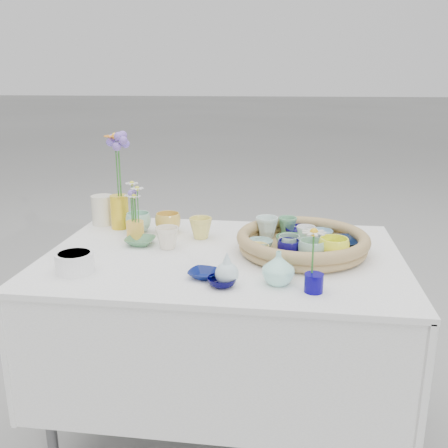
# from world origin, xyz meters

# --- Properties ---
(ground) EXTENTS (80.00, 80.00, 0.00)m
(ground) POSITION_xyz_m (0.00, 0.00, 0.00)
(ground) COLOR gray
(display_table) EXTENTS (1.26, 0.86, 0.77)m
(display_table) POSITION_xyz_m (0.00, 0.00, 0.00)
(display_table) COLOR white
(display_table) RESTS_ON ground
(wicker_tray) EXTENTS (0.47, 0.47, 0.08)m
(wicker_tray) POSITION_xyz_m (0.28, 0.05, 0.80)
(wicker_tray) COLOR olive
(wicker_tray) RESTS_ON display_table
(tray_ceramic_0) EXTENTS (0.12, 0.12, 0.04)m
(tray_ceramic_0) POSITION_xyz_m (0.27, 0.18, 0.80)
(tray_ceramic_0) COLOR #0B0454
(tray_ceramic_0) RESTS_ON wicker_tray
(tray_ceramic_1) EXTENTS (0.17, 0.17, 0.03)m
(tray_ceramic_1) POSITION_xyz_m (0.43, 0.08, 0.80)
(tray_ceramic_1) COLOR black
(tray_ceramic_1) RESTS_ON wicker_tray
(tray_ceramic_2) EXTENTS (0.10, 0.10, 0.08)m
(tray_ceramic_2) POSITION_xyz_m (0.38, -0.07, 0.82)
(tray_ceramic_2) COLOR #F8FD2F
(tray_ceramic_2) RESTS_ON wicker_tray
(tray_ceramic_3) EXTENTS (0.15, 0.15, 0.04)m
(tray_ceramic_3) POSITION_xyz_m (0.24, 0.07, 0.80)
(tray_ceramic_3) COLOR #4F8F5F
(tray_ceramic_3) RESTS_ON wicker_tray
(tray_ceramic_4) EXTENTS (0.10, 0.10, 0.06)m
(tray_ceramic_4) POSITION_xyz_m (0.23, -0.01, 0.81)
(tray_ceramic_4) COLOR #8EB19B
(tray_ceramic_4) RESTS_ON wicker_tray
(tray_ceramic_5) EXTENTS (0.11, 0.11, 0.03)m
(tray_ceramic_5) POSITION_xyz_m (0.13, 0.03, 0.80)
(tray_ceramic_5) COLOR #98C4BF
(tray_ceramic_5) RESTS_ON wicker_tray
(tray_ceramic_6) EXTENTS (0.10, 0.10, 0.08)m
(tray_ceramic_6) POSITION_xyz_m (0.15, 0.16, 0.82)
(tray_ceramic_6) COLOR silver
(tray_ceramic_6) RESTS_ON wicker_tray
(tray_ceramic_7) EXTENTS (0.08, 0.08, 0.06)m
(tray_ceramic_7) POSITION_xyz_m (0.29, 0.11, 0.82)
(tray_ceramic_7) COLOR silver
(tray_ceramic_7) RESTS_ON wicker_tray
(tray_ceramic_8) EXTENTS (0.09, 0.09, 0.03)m
(tray_ceramic_8) POSITION_xyz_m (0.35, 0.18, 0.80)
(tray_ceramic_8) COLOR #84B1C7
(tray_ceramic_8) RESTS_ON wicker_tray
(tray_ceramic_9) EXTENTS (0.09, 0.09, 0.06)m
(tray_ceramic_9) POSITION_xyz_m (0.23, -0.06, 0.81)
(tray_ceramic_9) COLOR #0B074E
(tray_ceramic_9) RESTS_ON wicker_tray
(tray_ceramic_10) EXTENTS (0.09, 0.09, 0.03)m
(tray_ceramic_10) POSITION_xyz_m (0.12, -0.02, 0.80)
(tray_ceramic_10) COLOR #FDD76A
(tray_ceramic_10) RESTS_ON wicker_tray
(tray_ceramic_11) EXTENTS (0.11, 0.11, 0.07)m
(tray_ceramic_11) POSITION_xyz_m (0.31, -0.08, 0.82)
(tray_ceramic_11) COLOR #89B6A3
(tray_ceramic_11) RESTS_ON wicker_tray
(tray_ceramic_12) EXTENTS (0.09, 0.09, 0.07)m
(tray_ceramic_12) POSITION_xyz_m (0.22, 0.21, 0.82)
(tray_ceramic_12) COLOR #5FA273
(tray_ceramic_12) RESTS_ON wicker_tray
(loose_ceramic_0) EXTENTS (0.14, 0.14, 0.08)m
(loose_ceramic_0) POSITION_xyz_m (-0.26, 0.22, 0.81)
(loose_ceramic_0) COLOR gold
(loose_ceramic_0) RESTS_ON display_table
(loose_ceramic_1) EXTENTS (0.10, 0.10, 0.08)m
(loose_ceramic_1) POSITION_xyz_m (-0.11, 0.17, 0.81)
(loose_ceramic_1) COLOR #DCCE5F
(loose_ceramic_1) RESTS_ON display_table
(loose_ceramic_2) EXTENTS (0.12, 0.12, 0.03)m
(loose_ceramic_2) POSITION_xyz_m (-0.32, 0.06, 0.78)
(loose_ceramic_2) COLOR #487E54
(loose_ceramic_2) RESTS_ON display_table
(loose_ceramic_3) EXTENTS (0.09, 0.09, 0.08)m
(loose_ceramic_3) POSITION_xyz_m (-0.21, 0.03, 0.81)
(loose_ceramic_3) COLOR beige
(loose_ceramic_3) RESTS_ON display_table
(loose_ceramic_4) EXTENTS (0.12, 0.12, 0.02)m
(loose_ceramic_4) POSITION_xyz_m (-0.03, -0.23, 0.78)
(loose_ceramic_4) COLOR #081556
(loose_ceramic_4) RESTS_ON display_table
(loose_ceramic_5) EXTENTS (0.11, 0.11, 0.08)m
(loose_ceramic_5) POSITION_xyz_m (-0.38, 0.22, 0.80)
(loose_ceramic_5) COLOR #94CBB2
(loose_ceramic_5) RESTS_ON display_table
(loose_ceramic_6) EXTENTS (0.11, 0.11, 0.03)m
(loose_ceramic_6) POSITION_xyz_m (0.03, -0.29, 0.78)
(loose_ceramic_6) COLOR #01002D
(loose_ceramic_6) RESTS_ON display_table
(fluted_bowl) EXTENTS (0.14, 0.14, 0.06)m
(fluted_bowl) POSITION_xyz_m (-0.45, -0.24, 0.80)
(fluted_bowl) COLOR white
(fluted_bowl) RESTS_ON display_table
(bud_vase_paleblue) EXTENTS (0.09, 0.09, 0.11)m
(bud_vase_paleblue) POSITION_xyz_m (0.05, -0.28, 0.82)
(bud_vase_paleblue) COLOR silver
(bud_vase_paleblue) RESTS_ON display_table
(bud_vase_seafoam) EXTENTS (0.13, 0.13, 0.10)m
(bud_vase_seafoam) POSITION_xyz_m (0.20, -0.25, 0.82)
(bud_vase_seafoam) COLOR #A5EDDA
(bud_vase_seafoam) RESTS_ON display_table
(bud_vase_cobalt) EXTENTS (0.07, 0.07, 0.06)m
(bud_vase_cobalt) POSITION_xyz_m (0.31, -0.29, 0.79)
(bud_vase_cobalt) COLOR #070069
(bud_vase_cobalt) RESTS_ON display_table
(single_daisy) EXTENTS (0.09, 0.09, 0.14)m
(single_daisy) POSITION_xyz_m (0.30, -0.29, 0.88)
(single_daisy) COLOR silver
(single_daisy) RESTS_ON bud_vase_cobalt
(tall_vase_yellow) EXTENTS (0.08, 0.08, 0.14)m
(tall_vase_yellow) POSITION_xyz_m (-0.47, 0.26, 0.84)
(tall_vase_yellow) COLOR gold
(tall_vase_yellow) RESTS_ON display_table
(gerbera) EXTENTS (0.12, 0.12, 0.26)m
(gerbera) POSITION_xyz_m (-0.47, 0.25, 1.03)
(gerbera) COLOR orange
(gerbera) RESTS_ON tall_vase_yellow
(hydrangea) EXTENTS (0.09, 0.09, 0.31)m
(hydrangea) POSITION_xyz_m (-0.46, 0.25, 1.01)
(hydrangea) COLOR #7957BC
(hydrangea) RESTS_ON tall_vase_yellow
(white_pitcher) EXTENTS (0.15, 0.11, 0.13)m
(white_pitcher) POSITION_xyz_m (-0.56, 0.31, 0.83)
(white_pitcher) COLOR beige
(white_pitcher) RESTS_ON display_table
(daisy_cup) EXTENTS (0.09, 0.09, 0.07)m
(daisy_cup) POSITION_xyz_m (-0.36, 0.12, 0.80)
(daisy_cup) COLOR #F6B53E
(daisy_cup) RESTS_ON display_table
(daisy_posy) EXTENTS (0.10, 0.10, 0.15)m
(daisy_posy) POSITION_xyz_m (-0.36, 0.13, 0.91)
(daisy_posy) COLOR silver
(daisy_posy) RESTS_ON daisy_cup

